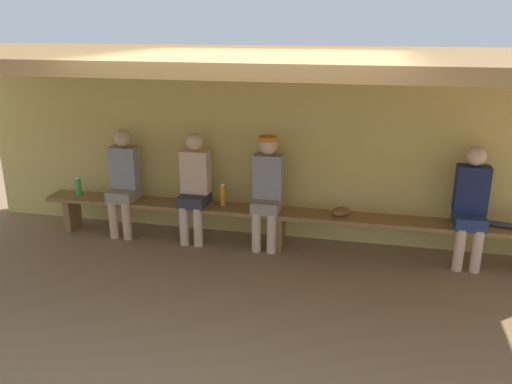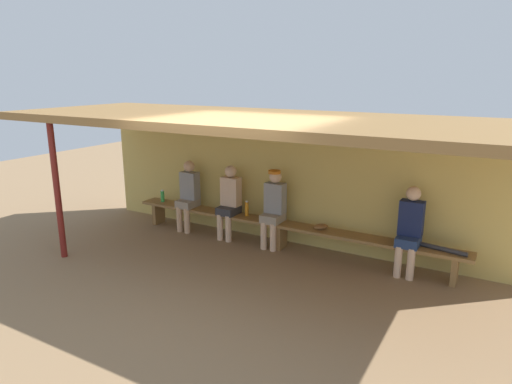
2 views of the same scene
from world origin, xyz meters
The scene contains 12 objects.
ground_plane centered at (0.00, 0.00, 0.00)m, with size 24.00×24.00×0.00m, color #8C6D4C.
back_wall centered at (0.00, 2.00, 1.10)m, with size 8.00×0.20×2.20m, color #D8BC60.
dugout_roof centered at (0.00, 0.70, 2.26)m, with size 8.00×2.80×0.12m, color olive.
bench centered at (0.00, 1.55, 0.39)m, with size 6.00×0.36×0.46m.
player_rightmost centered at (-1.98, 1.55, 0.73)m, with size 0.34×0.42×1.34m.
player_near_post centered at (-0.16, 1.55, 0.75)m, with size 0.34×0.42×1.34m.
player_with_sunglasses centered at (-1.06, 1.55, 0.73)m, with size 0.34×0.42×1.34m.
player_in_blue centered at (2.09, 1.55, 0.73)m, with size 0.34×0.42×1.34m.
water_bottle_clear centered at (-0.72, 1.59, 0.59)m, with size 0.07×0.07×0.28m.
water_bottle_blue centered at (-2.63, 1.55, 0.58)m, with size 0.07×0.07×0.24m.
baseball_glove_tan centered at (0.70, 1.56, 0.51)m, with size 0.24×0.17×0.09m, color brown.
baseball_bat centered at (2.49, 1.55, 0.49)m, with size 0.07×0.07×0.81m, color #333338.
Camera 1 is at (0.99, -4.13, 2.58)m, focal length 36.54 mm.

